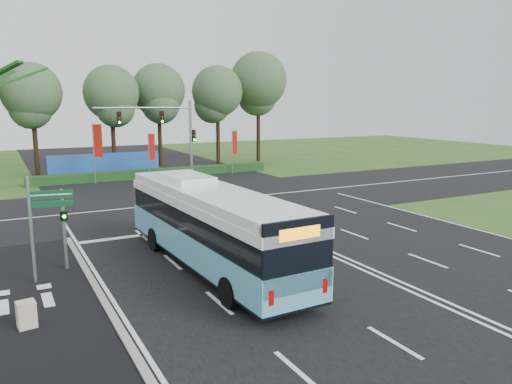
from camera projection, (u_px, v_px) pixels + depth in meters
ground at (301, 243)px, 24.57m from camera, size 120.00×120.00×0.00m
road_main at (301, 243)px, 24.57m from camera, size 20.00×120.00×0.04m
road_cross at (208, 201)px, 35.01m from camera, size 120.00×14.00×0.05m
bike_path at (28, 315)px, 16.21m from camera, size 5.00×18.00×0.06m
kerb_strip at (104, 301)px, 17.31m from camera, size 0.25×18.00×0.12m
city_bus at (211, 226)px, 20.54m from camera, size 3.14×12.79×3.64m
pedestrian_signal at (64, 227)px, 20.31m from camera, size 0.31×0.42×3.40m
street_sign at (40, 217)px, 18.77m from camera, size 1.60×0.38×4.16m
utility_cabinet at (27, 315)px, 15.22m from camera, size 0.59×0.51×0.89m
banner_flag_left at (97, 145)px, 41.70m from camera, size 0.74×0.25×5.16m
banner_flag_mid at (151, 150)px, 43.12m from camera, size 0.62×0.16×4.25m
banner_flag_right at (234, 145)px, 48.06m from camera, size 0.62×0.18×4.23m
traffic_light_gantry at (170, 129)px, 41.67m from camera, size 8.41×0.28×7.00m
hedge at (156, 173)px, 45.82m from camera, size 22.00×1.20×0.80m
blue_hoarding at (105, 165)px, 46.03m from camera, size 10.00×0.30×2.20m
eucalyptus_row at (100, 85)px, 48.96m from camera, size 41.90×7.99×12.74m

